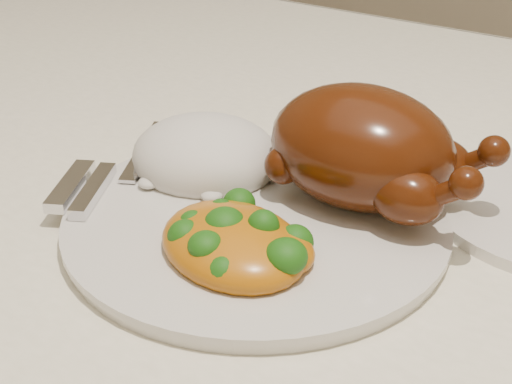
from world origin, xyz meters
The scene contains 7 objects.
dining_table centered at (0.00, 0.00, 0.67)m, with size 1.60×0.90×0.76m.
tablecloth centered at (0.00, 0.00, 0.74)m, with size 1.73×1.03×0.18m.
dinner_plate centered at (0.00, -0.12, 0.77)m, with size 0.30×0.30×0.01m, color silver.
roast_chicken centered at (0.06, -0.05, 0.83)m, with size 0.18×0.12×0.10m.
rice_mound centered at (-0.08, -0.08, 0.79)m, with size 0.15×0.14×0.07m.
mac_and_cheese centered at (0.03, -0.17, 0.79)m, with size 0.14×0.12×0.05m.
cutlery centered at (-0.13, -0.15, 0.79)m, with size 0.08×0.19×0.01m.
Camera 1 is at (0.28, -0.51, 1.06)m, focal length 50.00 mm.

